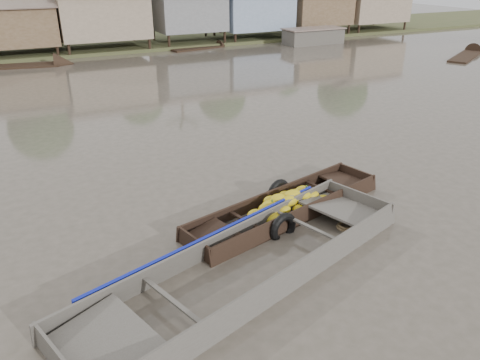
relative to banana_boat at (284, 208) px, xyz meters
name	(u,v)px	position (x,y,z in m)	size (l,w,h in m)	color
ground	(247,236)	(-1.43, -0.56, -0.18)	(120.00, 120.00, 0.00)	#4C463A
riverbank	(101,6)	(1.60, 31.30, 2.89)	(120.00, 12.47, 10.22)	#384723
banana_boat	(284,208)	(0.00, 0.00, 0.00)	(6.39, 2.96, 0.88)	black
viewer_boat	(249,268)	(-2.06, -1.91, -0.10)	(8.92, 4.76, 0.70)	#49453E
distant_boats	(245,48)	(10.69, 23.52, 0.10)	(47.40, 14.66, 1.38)	black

